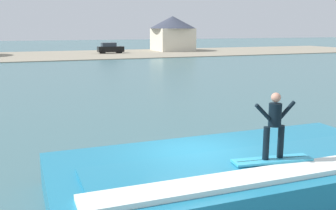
{
  "coord_description": "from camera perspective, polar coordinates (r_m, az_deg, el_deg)",
  "views": [
    {
      "loc": [
        -4.52,
        -9.5,
        4.37
      ],
      "look_at": [
        0.77,
        4.22,
        1.41
      ],
      "focal_mm": 41.41,
      "sensor_mm": 36.0,
      "label": 1
    }
  ],
  "objects": [
    {
      "name": "house_gabled_white",
      "position": [
        72.77,
        0.67,
        10.74
      ],
      "size": [
        8.62,
        8.62,
        6.4
      ],
      "color": "beige",
      "rests_on": "ground_plane"
    },
    {
      "name": "shoreline_bank",
      "position": [
        63.79,
        -17.08,
        6.99
      ],
      "size": [
        120.0,
        21.52,
        0.1
      ],
      "color": "gray",
      "rests_on": "ground_plane"
    },
    {
      "name": "wave_crest",
      "position": [
        10.8,
        10.0,
        -9.88
      ],
      "size": [
        9.85,
        4.63,
        1.04
      ],
      "color": "teal",
      "rests_on": "ground_plane"
    },
    {
      "name": "car_far_shore",
      "position": [
        66.3,
        -8.51,
        8.28
      ],
      "size": [
        4.3,
        2.04,
        1.86
      ],
      "color": "black",
      "rests_on": "ground_plane"
    },
    {
      "name": "ground_plane",
      "position": [
        11.39,
        4.11,
        -11.21
      ],
      "size": [
        260.0,
        260.0,
        0.0
      ],
      "primitive_type": "plane",
      "color": "#416A70"
    },
    {
      "name": "surfer",
      "position": [
        10.02,
        15.42,
        -2.44
      ],
      "size": [
        1.19,
        0.32,
        1.69
      ],
      "color": "black",
      "rests_on": "surfboard"
    },
    {
      "name": "surfboard",
      "position": [
        10.25,
        15.06,
        -7.82
      ],
      "size": [
        2.12,
        0.74,
        0.06
      ],
      "color": "#33A5CC",
      "rests_on": "wave_crest"
    }
  ]
}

